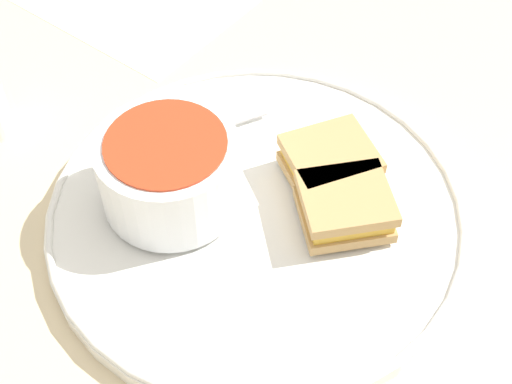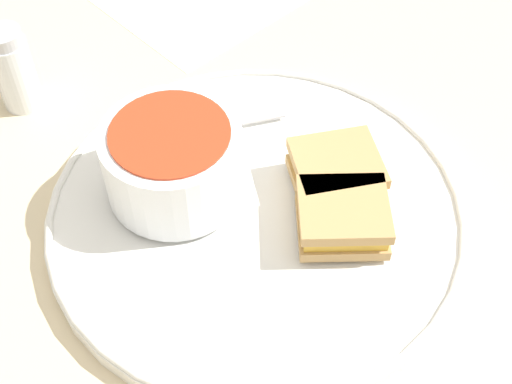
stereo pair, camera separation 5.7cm
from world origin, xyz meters
TOP-DOWN VIEW (x-y plane):
  - ground_plane at (0.00, 0.00)m, footprint 2.40×2.40m
  - plate at (0.00, 0.00)m, footprint 0.34×0.34m
  - soup_bowl at (-0.06, 0.04)m, footprint 0.11×0.11m
  - spoon at (-0.04, 0.10)m, footprint 0.12×0.02m
  - sandwich_half_near at (0.06, -0.04)m, footprint 0.08×0.08m
  - sandwich_half_far at (0.07, 0.01)m, footprint 0.07×0.07m
  - salt_shaker at (-0.18, 0.20)m, footprint 0.04×0.04m

SIDE VIEW (x-z plane):
  - ground_plane at x=0.00m, z-range 0.00..0.00m
  - plate at x=0.00m, z-range 0.00..0.02m
  - spoon at x=-0.04m, z-range 0.02..0.03m
  - sandwich_half_near at x=0.06m, z-range 0.02..0.05m
  - sandwich_half_far at x=0.07m, z-range 0.02..0.05m
  - salt_shaker at x=-0.18m, z-range 0.00..0.08m
  - soup_bowl at x=-0.06m, z-range 0.02..0.09m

